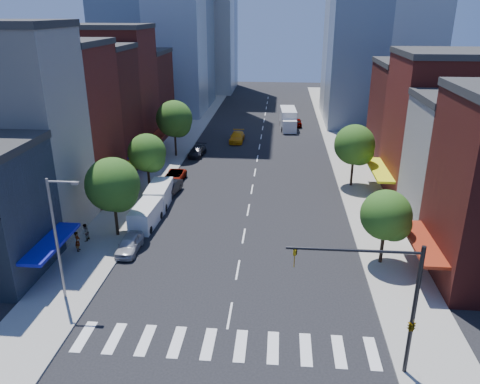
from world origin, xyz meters
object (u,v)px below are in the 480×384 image
(cargo_van_near, at_px, (145,216))
(taxi, at_px, (237,137))
(parked_car_front, at_px, (129,244))
(pedestrian_far, at_px, (85,232))
(parked_car_third, at_px, (174,177))
(parked_car_second, at_px, (169,188))
(pedestrian_near, at_px, (78,241))
(traffic_car_oncoming, at_px, (289,127))
(box_truck, at_px, (288,119))
(parked_car_rear, at_px, (197,151))
(cargo_van_far, at_px, (159,195))
(traffic_car_far, at_px, (297,122))

(cargo_van_near, relative_size, taxi, 0.97)
(parked_car_front, distance_m, pedestrian_far, 4.62)
(parked_car_third, height_order, cargo_van_near, cargo_van_near)
(parked_car_front, relative_size, parked_car_second, 0.89)
(parked_car_second, height_order, pedestrian_near, pedestrian_near)
(cargo_van_near, bearing_deg, parked_car_front, -87.40)
(parked_car_front, bearing_deg, traffic_car_oncoming, 71.85)
(parked_car_front, xyz_separation_m, cargo_van_near, (-0.01, 5.09, 0.33))
(parked_car_front, distance_m, parked_car_third, 17.43)
(cargo_van_near, distance_m, pedestrian_far, 5.80)
(parked_car_third, xyz_separation_m, box_truck, (13.88, 28.48, 0.92))
(parked_car_front, height_order, traffic_car_oncoming, traffic_car_oncoming)
(pedestrian_near, bearing_deg, parked_car_rear, -19.74)
(taxi, bearing_deg, parked_car_front, -98.21)
(parked_car_third, bearing_deg, pedestrian_far, -102.49)
(box_truck, bearing_deg, cargo_van_far, -114.64)
(parked_car_second, bearing_deg, pedestrian_near, -101.51)
(cargo_van_far, xyz_separation_m, taxi, (5.83, 26.11, -0.37))
(traffic_car_oncoming, xyz_separation_m, traffic_car_far, (1.50, 4.04, 0.01))
(traffic_car_far, bearing_deg, traffic_car_oncoming, 68.30)
(taxi, relative_size, traffic_car_oncoming, 1.20)
(box_truck, bearing_deg, parked_car_rear, -129.77)
(parked_car_third, distance_m, parked_car_rear, 10.98)
(parked_car_second, bearing_deg, traffic_car_far, 74.00)
(parked_car_front, height_order, cargo_van_near, cargo_van_near)
(parked_car_second, distance_m, parked_car_third, 4.20)
(traffic_car_far, height_order, box_truck, box_truck)
(parked_car_front, height_order, pedestrian_near, pedestrian_near)
(parked_car_front, height_order, parked_car_rear, parked_car_front)
(parked_car_second, height_order, box_truck, box_truck)
(parked_car_front, distance_m, pedestrian_near, 4.36)
(traffic_car_oncoming, height_order, pedestrian_far, pedestrian_far)
(parked_car_second, distance_m, parked_car_rear, 15.13)
(parked_car_front, bearing_deg, cargo_van_near, 89.61)
(box_truck, relative_size, pedestrian_near, 4.80)
(parked_car_front, bearing_deg, taxi, 80.42)
(parked_car_second, relative_size, parked_car_rear, 1.01)
(parked_car_front, height_order, parked_car_second, parked_car_second)
(cargo_van_near, bearing_deg, taxi, 81.95)
(parked_car_front, distance_m, box_truck, 47.98)
(traffic_car_oncoming, xyz_separation_m, box_truck, (-0.08, 2.14, 0.88))
(parked_car_third, distance_m, traffic_car_oncoming, 29.81)
(parked_car_rear, distance_m, traffic_car_oncoming, 20.16)
(parked_car_front, xyz_separation_m, taxi, (5.84, 36.38, 0.04))
(parked_car_third, height_order, cargo_van_far, cargo_van_far)
(cargo_van_near, xyz_separation_m, pedestrian_far, (-4.41, -3.76, -0.08))
(parked_car_rear, distance_m, box_truck, 21.82)
(parked_car_second, bearing_deg, traffic_car_oncoming, 73.59)
(traffic_car_far, bearing_deg, taxi, 48.58)
(taxi, xyz_separation_m, pedestrian_near, (-10.16, -36.88, 0.28))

